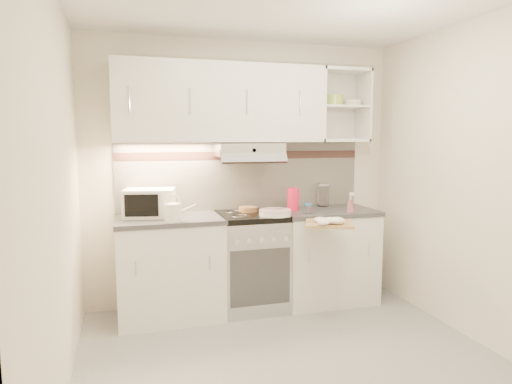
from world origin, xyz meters
TOP-DOWN VIEW (x-y plane):
  - ground at (0.00, 0.00)m, footprint 3.00×3.00m
  - room_shell at (0.00, 0.37)m, footprint 3.04×2.84m
  - base_cabinet_left at (-0.75, 1.10)m, footprint 0.90×0.60m
  - worktop_left at (-0.75, 1.10)m, footprint 0.92×0.62m
  - base_cabinet_right at (0.75, 1.10)m, footprint 0.90×0.60m
  - worktop_right at (0.75, 1.10)m, footprint 0.92×0.62m
  - electric_range at (0.00, 1.10)m, footprint 0.60×0.60m
  - microwave at (-0.90, 1.19)m, footprint 0.48×0.39m
  - watering_can at (-0.73, 0.88)m, footprint 0.27×0.14m
  - plate_stack at (0.17, 0.92)m, footprint 0.29×0.29m
  - bread_loaf at (-0.00, 1.20)m, footprint 0.17×0.17m
  - pink_pitcher at (0.43, 1.14)m, footprint 0.12×0.11m
  - glass_jar at (0.81, 1.30)m, footprint 0.12×0.12m
  - spice_jar at (0.49, 0.93)m, footprint 0.07×0.07m
  - spray_bottle at (0.89, 0.88)m, footprint 0.08×0.08m
  - cutting_board at (0.54, 0.58)m, footprint 0.51×0.49m
  - dish_towel at (0.50, 0.54)m, footprint 0.26×0.23m

SIDE VIEW (x-z plane):
  - ground at x=0.00m, z-range 0.00..0.00m
  - base_cabinet_left at x=-0.75m, z-range 0.00..0.86m
  - base_cabinet_right at x=0.75m, z-range 0.00..0.86m
  - electric_range at x=0.00m, z-range 0.00..0.90m
  - cutting_board at x=0.54m, z-range 0.86..0.88m
  - worktop_left at x=-0.75m, z-range 0.86..0.90m
  - worktop_right at x=0.75m, z-range 0.86..0.90m
  - dish_towel at x=0.50m, z-range 0.88..0.95m
  - bread_loaf at x=0.00m, z-range 0.90..0.94m
  - plate_stack at x=0.17m, z-range 0.90..0.96m
  - spice_jar at x=0.49m, z-range 0.90..1.00m
  - spray_bottle at x=0.89m, z-range 0.88..1.08m
  - watering_can at x=-0.73m, z-range 0.87..1.10m
  - pink_pitcher at x=0.43m, z-range 0.90..1.12m
  - glass_jar at x=0.81m, z-range 0.90..1.13m
  - microwave at x=-0.90m, z-range 0.90..1.14m
  - room_shell at x=0.00m, z-range 0.37..2.89m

